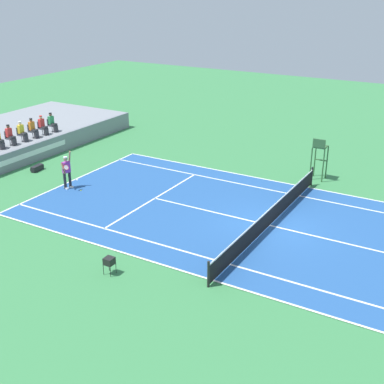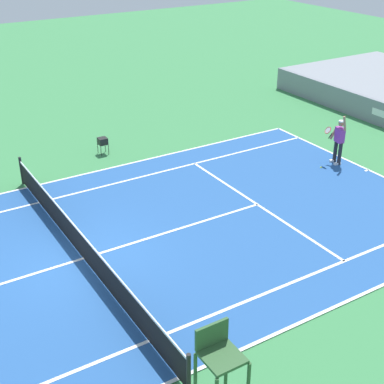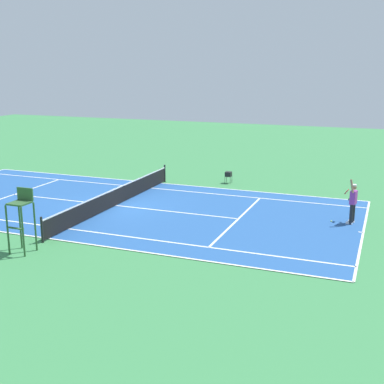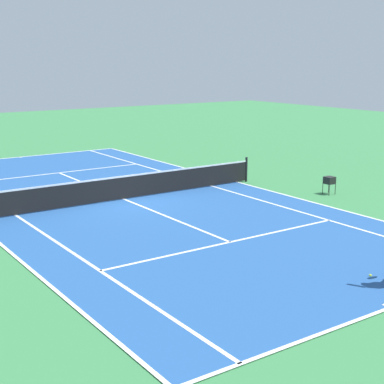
{
  "view_description": "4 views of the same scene",
  "coord_description": "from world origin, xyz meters",
  "px_view_note": "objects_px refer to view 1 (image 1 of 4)",
  "views": [
    {
      "loc": [
        -20.25,
        -7.66,
        10.4
      ],
      "look_at": [
        -0.35,
        3.96,
        1.0
      ],
      "focal_mm": 48.06,
      "sensor_mm": 36.0,
      "label": 1
    },
    {
      "loc": [
        13.26,
        -4.43,
        9.08
      ],
      "look_at": [
        -0.35,
        3.96,
        1.0
      ],
      "focal_mm": 52.03,
      "sensor_mm": 36.0,
      "label": 2
    },
    {
      "loc": [
        21.74,
        12.56,
        6.81
      ],
      "look_at": [
        -0.35,
        3.96,
        1.0
      ],
      "focal_mm": 47.63,
      "sensor_mm": 36.0,
      "label": 3
    },
    {
      "loc": [
        9.97,
        18.89,
        5.13
      ],
      "look_at": [
        -0.35,
        3.96,
        1.0
      ],
      "focal_mm": 54.32,
      "sensor_mm": 36.0,
      "label": 4
    }
  ],
  "objects_px": {
    "tennis_player": "(67,171)",
    "tennis_ball": "(81,190)",
    "spectator_seated_6": "(52,123)",
    "umpire_chair": "(320,153)",
    "spectator_seated_4": "(33,129)",
    "spectator_seated_5": "(43,126)",
    "spectator_seated_3": "(22,132)",
    "ball_hopper": "(109,261)",
    "equipment_bag": "(37,168)",
    "spectator_seated_2": "(10,135)"
  },
  "relations": [
    {
      "from": "umpire_chair",
      "to": "spectator_seated_5",
      "type": "bearing_deg",
      "value": 103.18
    },
    {
      "from": "spectator_seated_3",
      "to": "umpire_chair",
      "type": "bearing_deg",
      "value": -71.43
    },
    {
      "from": "spectator_seated_3",
      "to": "equipment_bag",
      "type": "xyz_separation_m",
      "value": [
        -1.23,
        -2.34,
        -1.61
      ]
    },
    {
      "from": "tennis_player",
      "to": "equipment_bag",
      "type": "xyz_separation_m",
      "value": [
        1.21,
        3.58,
        -0.83
      ]
    },
    {
      "from": "spectator_seated_6",
      "to": "tennis_player",
      "type": "xyz_separation_m",
      "value": [
        -5.06,
        -5.92,
        -0.78
      ]
    },
    {
      "from": "spectator_seated_4",
      "to": "equipment_bag",
      "type": "height_order",
      "value": "spectator_seated_4"
    },
    {
      "from": "spectator_seated_3",
      "to": "tennis_player",
      "type": "distance_m",
      "value": 6.45
    },
    {
      "from": "spectator_seated_6",
      "to": "ball_hopper",
      "type": "bearing_deg",
      "value": -128.93
    },
    {
      "from": "spectator_seated_4",
      "to": "spectator_seated_3",
      "type": "bearing_deg",
      "value": 180.0
    },
    {
      "from": "umpire_chair",
      "to": "ball_hopper",
      "type": "height_order",
      "value": "umpire_chair"
    },
    {
      "from": "spectator_seated_5",
      "to": "tennis_player",
      "type": "bearing_deg",
      "value": -125.29
    },
    {
      "from": "spectator_seated_5",
      "to": "tennis_ball",
      "type": "distance_m",
      "value": 8.14
    },
    {
      "from": "spectator_seated_5",
      "to": "tennis_player",
      "type": "distance_m",
      "value": 7.3
    },
    {
      "from": "spectator_seated_6",
      "to": "equipment_bag",
      "type": "xyz_separation_m",
      "value": [
        -3.85,
        -2.34,
        -1.61
      ]
    },
    {
      "from": "umpire_chair",
      "to": "ball_hopper",
      "type": "xyz_separation_m",
      "value": [
        -14.08,
        3.72,
        -0.98
      ]
    },
    {
      "from": "spectator_seated_2",
      "to": "spectator_seated_3",
      "type": "bearing_deg",
      "value": 0.0
    },
    {
      "from": "spectator_seated_4",
      "to": "tennis_ball",
      "type": "relative_size",
      "value": 18.6
    },
    {
      "from": "spectator_seated_3",
      "to": "ball_hopper",
      "type": "relative_size",
      "value": 1.81
    },
    {
      "from": "spectator_seated_4",
      "to": "umpire_chair",
      "type": "distance_m",
      "value": 17.91
    },
    {
      "from": "spectator_seated_3",
      "to": "equipment_bag",
      "type": "distance_m",
      "value": 3.1
    },
    {
      "from": "spectator_seated_2",
      "to": "tennis_player",
      "type": "xyz_separation_m",
      "value": [
        -1.51,
        -5.92,
        -0.78
      ]
    },
    {
      "from": "spectator_seated_6",
      "to": "equipment_bag",
      "type": "height_order",
      "value": "spectator_seated_6"
    },
    {
      "from": "spectator_seated_5",
      "to": "ball_hopper",
      "type": "relative_size",
      "value": 1.81
    },
    {
      "from": "tennis_player",
      "to": "spectator_seated_6",
      "type": "bearing_deg",
      "value": 49.51
    },
    {
      "from": "equipment_bag",
      "to": "ball_hopper",
      "type": "relative_size",
      "value": 1.33
    },
    {
      "from": "tennis_ball",
      "to": "ball_hopper",
      "type": "height_order",
      "value": "ball_hopper"
    },
    {
      "from": "spectator_seated_4",
      "to": "spectator_seated_6",
      "type": "xyz_separation_m",
      "value": [
        1.71,
        0.0,
        0.0
      ]
    },
    {
      "from": "spectator_seated_2",
      "to": "spectator_seated_5",
      "type": "relative_size",
      "value": 1.0
    },
    {
      "from": "ball_hopper",
      "to": "umpire_chair",
      "type": "bearing_deg",
      "value": -14.78
    },
    {
      "from": "spectator_seated_3",
      "to": "spectator_seated_5",
      "type": "relative_size",
      "value": 1.0
    },
    {
      "from": "spectator_seated_6",
      "to": "umpire_chair",
      "type": "height_order",
      "value": "umpire_chair"
    },
    {
      "from": "spectator_seated_2",
      "to": "umpire_chair",
      "type": "xyz_separation_m",
      "value": [
        6.72,
        -17.23,
        -0.22
      ]
    },
    {
      "from": "spectator_seated_3",
      "to": "spectator_seated_4",
      "type": "height_order",
      "value": "same"
    },
    {
      "from": "spectator_seated_2",
      "to": "tennis_player",
      "type": "distance_m",
      "value": 6.16
    },
    {
      "from": "spectator_seated_4",
      "to": "umpire_chair",
      "type": "height_order",
      "value": "umpire_chair"
    },
    {
      "from": "umpire_chair",
      "to": "equipment_bag",
      "type": "distance_m",
      "value": 16.52
    },
    {
      "from": "spectator_seated_5",
      "to": "umpire_chair",
      "type": "height_order",
      "value": "umpire_chair"
    },
    {
      "from": "tennis_player",
      "to": "tennis_ball",
      "type": "relative_size",
      "value": 30.63
    },
    {
      "from": "spectator_seated_5",
      "to": "tennis_player",
      "type": "xyz_separation_m",
      "value": [
        -4.19,
        -5.92,
        -0.78
      ]
    },
    {
      "from": "tennis_ball",
      "to": "equipment_bag",
      "type": "relative_size",
      "value": 0.07
    },
    {
      "from": "spectator_seated_3",
      "to": "ball_hopper",
      "type": "distance_m",
      "value": 15.9
    },
    {
      "from": "spectator_seated_3",
      "to": "spectator_seated_6",
      "type": "relative_size",
      "value": 1.0
    },
    {
      "from": "tennis_player",
      "to": "ball_hopper",
      "type": "bearing_deg",
      "value": -127.66
    },
    {
      "from": "spectator_seated_3",
      "to": "tennis_ball",
      "type": "relative_size",
      "value": 18.6
    },
    {
      "from": "spectator_seated_4",
      "to": "umpire_chair",
      "type": "relative_size",
      "value": 0.52
    },
    {
      "from": "spectator_seated_4",
      "to": "tennis_ball",
      "type": "bearing_deg",
      "value": -115.9
    },
    {
      "from": "spectator_seated_4",
      "to": "spectator_seated_6",
      "type": "bearing_deg",
      "value": 0.0
    },
    {
      "from": "spectator_seated_6",
      "to": "umpire_chair",
      "type": "bearing_deg",
      "value": -79.57
    },
    {
      "from": "tennis_player",
      "to": "tennis_ball",
      "type": "xyz_separation_m",
      "value": [
        0.05,
        -0.86,
        -0.96
      ]
    },
    {
      "from": "spectator_seated_2",
      "to": "tennis_player",
      "type": "height_order",
      "value": "spectator_seated_2"
    }
  ]
}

